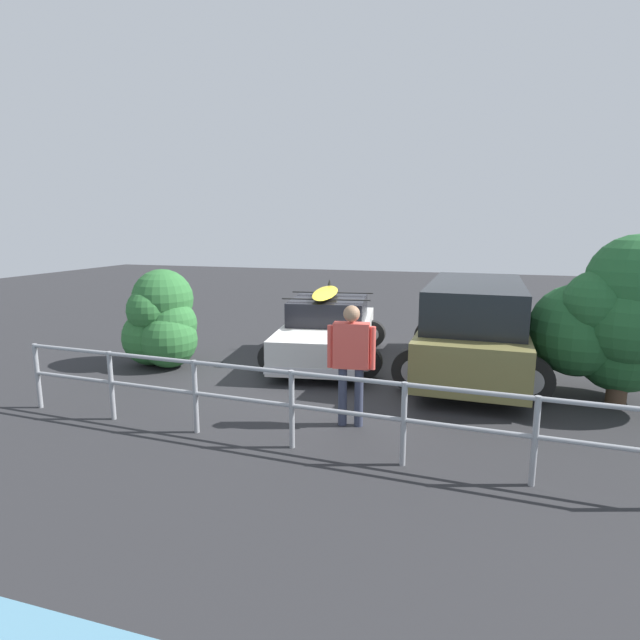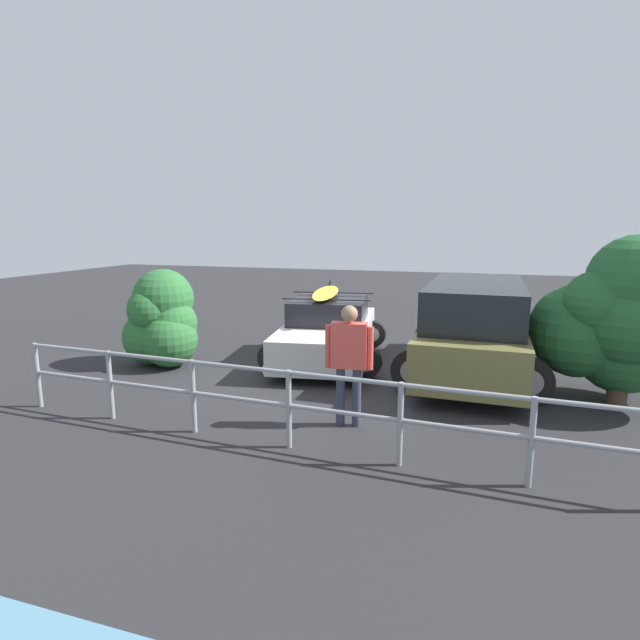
{
  "view_description": "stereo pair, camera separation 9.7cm",
  "coord_description": "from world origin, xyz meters",
  "px_view_note": "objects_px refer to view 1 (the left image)",
  "views": [
    {
      "loc": [
        -2.45,
        9.3,
        2.81
      ],
      "look_at": [
        0.38,
        -0.11,
        0.95
      ],
      "focal_mm": 28.0,
      "sensor_mm": 36.0,
      "label": 1
    },
    {
      "loc": [
        -2.54,
        9.27,
        2.81
      ],
      "look_at": [
        0.38,
        -0.11,
        0.95
      ],
      "focal_mm": 28.0,
      "sensor_mm": 36.0,
      "label": 2
    }
  ],
  "objects_px": {
    "sedan_car": "(328,330)",
    "bush_near_left": "(162,318)",
    "person_bystander": "(351,355)",
    "bush_near_right": "(623,319)",
    "suv_car": "(474,327)"
  },
  "relations": [
    {
      "from": "sedan_car",
      "to": "bush_near_left",
      "type": "height_order",
      "value": "bush_near_left"
    },
    {
      "from": "person_bystander",
      "to": "bush_near_right",
      "type": "bearing_deg",
      "value": -151.3
    },
    {
      "from": "suv_car",
      "to": "person_bystander",
      "type": "height_order",
      "value": "suv_car"
    },
    {
      "from": "person_bystander",
      "to": "bush_near_right",
      "type": "xyz_separation_m",
      "value": [
        -3.85,
        -2.11,
        0.33
      ]
    },
    {
      "from": "person_bystander",
      "to": "bush_near_right",
      "type": "relative_size",
      "value": 0.64
    },
    {
      "from": "sedan_car",
      "to": "suv_car",
      "type": "xyz_separation_m",
      "value": [
        -2.97,
        0.3,
        0.3
      ]
    },
    {
      "from": "person_bystander",
      "to": "bush_near_left",
      "type": "height_order",
      "value": "bush_near_left"
    },
    {
      "from": "suv_car",
      "to": "bush_near_left",
      "type": "relative_size",
      "value": 2.51
    },
    {
      "from": "person_bystander",
      "to": "bush_near_right",
      "type": "height_order",
      "value": "bush_near_right"
    },
    {
      "from": "sedan_car",
      "to": "suv_car",
      "type": "distance_m",
      "value": 3.0
    },
    {
      "from": "person_bystander",
      "to": "bush_near_left",
      "type": "bearing_deg",
      "value": -24.09
    },
    {
      "from": "sedan_car",
      "to": "bush_near_left",
      "type": "distance_m",
      "value": 3.44
    },
    {
      "from": "bush_near_right",
      "to": "sedan_car",
      "type": "bearing_deg",
      "value": -14.71
    },
    {
      "from": "person_bystander",
      "to": "sedan_car",
      "type": "bearing_deg",
      "value": -69.27
    },
    {
      "from": "sedan_car",
      "to": "suv_car",
      "type": "bearing_deg",
      "value": 174.15
    }
  ]
}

